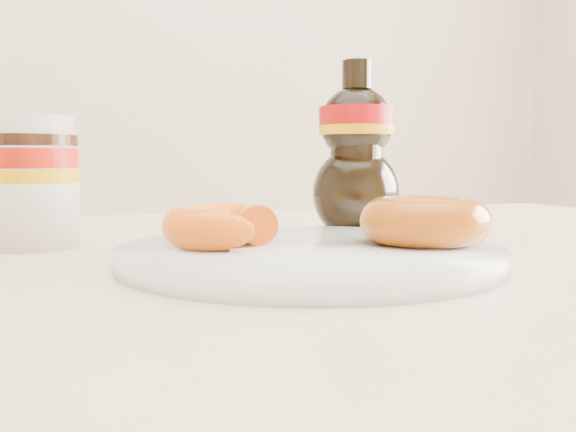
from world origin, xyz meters
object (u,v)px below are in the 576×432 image
object	(u,v)px
donut_whole	(425,220)
syrup_bottle	(356,148)
dining_table	(248,341)
nutella_jar	(31,177)
plate	(310,254)
donut_bitten	(221,226)

from	to	relation	value
donut_whole	syrup_bottle	size ratio (longest dim) A/B	0.55
dining_table	nutella_jar	distance (m)	0.26
syrup_bottle	dining_table	bearing A→B (deg)	-149.52
dining_table	nutella_jar	world-z (taller)	nutella_jar
plate	nutella_jar	distance (m)	0.29
nutella_jar	dining_table	bearing A→B (deg)	-28.95
donut_whole	donut_bitten	bearing A→B (deg)	165.40
donut_bitten	nutella_jar	size ratio (longest dim) A/B	0.74
plate	donut_whole	world-z (taller)	donut_whole
dining_table	syrup_bottle	world-z (taller)	syrup_bottle
plate	syrup_bottle	xyz separation A→B (m)	(0.13, 0.18, 0.09)
donut_whole	nutella_jar	world-z (taller)	nutella_jar
dining_table	plate	size ratio (longest dim) A/B	4.57
dining_table	nutella_jar	bearing A→B (deg)	151.05
donut_bitten	donut_whole	world-z (taller)	donut_whole
dining_table	donut_bitten	xyz separation A→B (m)	(-0.04, -0.06, 0.11)
nutella_jar	syrup_bottle	size ratio (longest dim) A/B	0.65
plate	donut_whole	distance (m)	0.10
donut_bitten	donut_whole	bearing A→B (deg)	-1.56
dining_table	syrup_bottle	distance (m)	0.25
dining_table	plate	world-z (taller)	plate
plate	dining_table	bearing A→B (deg)	107.36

